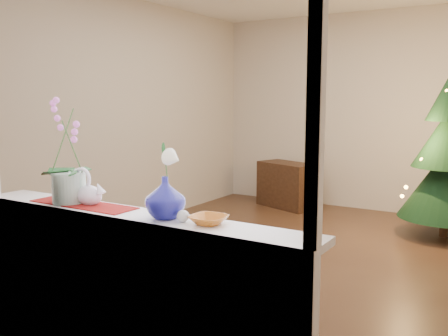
# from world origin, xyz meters

# --- Properties ---
(ground) EXTENTS (5.00, 5.00, 0.00)m
(ground) POSITION_xyz_m (0.00, 0.00, 0.00)
(ground) COLOR #3B2318
(ground) RESTS_ON ground
(wall_back) EXTENTS (4.50, 0.10, 2.70)m
(wall_back) POSITION_xyz_m (0.00, 2.50, 1.35)
(wall_back) COLOR beige
(wall_back) RESTS_ON ground
(wall_front) EXTENTS (4.50, 0.10, 2.70)m
(wall_front) POSITION_xyz_m (0.00, -2.50, 1.35)
(wall_front) COLOR beige
(wall_front) RESTS_ON ground
(wall_left) EXTENTS (0.10, 5.00, 2.70)m
(wall_left) POSITION_xyz_m (-2.25, 0.00, 1.35)
(wall_left) COLOR beige
(wall_left) RESTS_ON ground
(window_apron) EXTENTS (2.20, 0.08, 0.88)m
(window_apron) POSITION_xyz_m (0.00, -2.46, 0.44)
(window_apron) COLOR white
(window_apron) RESTS_ON ground
(windowsill) EXTENTS (2.20, 0.26, 0.04)m
(windowsill) POSITION_xyz_m (0.00, -2.37, 0.90)
(windowsill) COLOR white
(windowsill) RESTS_ON window_apron
(window_frame) EXTENTS (2.22, 0.06, 1.60)m
(window_frame) POSITION_xyz_m (0.00, -2.47, 1.70)
(window_frame) COLOR white
(window_frame) RESTS_ON windowsill
(runner) EXTENTS (0.70, 0.20, 0.01)m
(runner) POSITION_xyz_m (-0.38, -2.37, 0.92)
(runner) COLOR maroon
(runner) RESTS_ON windowsill
(orchid_pot) EXTENTS (0.28, 0.28, 0.62)m
(orchid_pot) POSITION_xyz_m (-0.48, -2.38, 1.23)
(orchid_pot) COLOR silver
(orchid_pot) RESTS_ON windowsill
(swan) EXTENTS (0.24, 0.11, 0.21)m
(swan) POSITION_xyz_m (-0.35, -2.35, 1.02)
(swan) COLOR silver
(swan) RESTS_ON windowsill
(blue_vase) EXTENTS (0.31, 0.31, 0.25)m
(blue_vase) POSITION_xyz_m (0.23, -2.37, 1.05)
(blue_vase) COLOR navy
(blue_vase) RESTS_ON windowsill
(lily) EXTENTS (0.14, 0.08, 0.19)m
(lily) POSITION_xyz_m (0.23, -2.37, 1.27)
(lily) COLOR white
(lily) RESTS_ON blue_vase
(paperweight) EXTENTS (0.06, 0.06, 0.06)m
(paperweight) POSITION_xyz_m (0.36, -2.40, 0.95)
(paperweight) COLOR silver
(paperweight) RESTS_ON windowsill
(amber_dish) EXTENTS (0.16, 0.16, 0.04)m
(amber_dish) POSITION_xyz_m (0.50, -2.36, 0.94)
(amber_dish) COLOR #AE5D19
(amber_dish) RESTS_ON windowsill
(xmas_tree) EXTENTS (1.06, 1.06, 1.86)m
(xmas_tree) POSITION_xyz_m (1.05, 1.57, 0.93)
(xmas_tree) COLOR black
(xmas_tree) RESTS_ON ground
(side_table) EXTENTS (0.94, 0.69, 0.64)m
(side_table) POSITION_xyz_m (-1.08, 2.04, 0.32)
(side_table) COLOR black
(side_table) RESTS_ON ground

